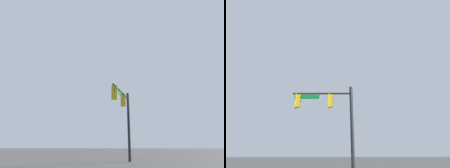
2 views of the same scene
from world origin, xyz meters
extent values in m
cylinder|color=black|center=(-6.95, -7.89, 3.52)|extent=(0.27, 0.27, 7.04)
cylinder|color=black|center=(-4.47, -8.35, 6.44)|extent=(4.99, 1.08, 0.16)
cube|color=gold|center=(-5.03, -8.25, 5.77)|extent=(0.12, 0.52, 1.30)
cube|color=#B79314|center=(-5.21, -8.21, 5.77)|extent=(0.41, 0.38, 1.10)
cylinder|color=#B79314|center=(-5.21, -8.21, 6.38)|extent=(0.04, 0.04, 0.12)
cylinder|color=#340503|center=(-5.41, -8.18, 6.10)|extent=(0.07, 0.22, 0.22)
cylinder|color=#392D05|center=(-5.41, -8.18, 5.77)|extent=(0.07, 0.22, 0.22)
cylinder|color=green|center=(-5.41, -8.18, 5.44)|extent=(0.07, 0.22, 0.22)
cube|color=gold|center=(-2.30, -8.76, 5.77)|extent=(0.12, 0.52, 1.30)
cube|color=#B79314|center=(-2.49, -8.72, 5.77)|extent=(0.41, 0.38, 1.10)
cylinder|color=#B79314|center=(-2.49, -8.72, 6.38)|extent=(0.04, 0.04, 0.12)
cylinder|color=#340503|center=(-2.68, -8.69, 6.10)|extent=(0.07, 0.22, 0.22)
cylinder|color=#392D05|center=(-2.68, -8.69, 5.77)|extent=(0.07, 0.22, 0.22)
cylinder|color=green|center=(-2.68, -8.69, 5.44)|extent=(0.07, 0.22, 0.22)
cube|color=#0F602D|center=(-3.24, -8.58, 6.13)|extent=(2.11, 0.43, 0.43)
cube|color=white|center=(-3.24, -8.58, 6.13)|extent=(2.17, 0.43, 0.49)
camera|label=1|loc=(11.89, -6.74, 1.36)|focal=28.00mm
camera|label=2|loc=(-3.31, 6.00, 1.46)|focal=28.00mm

